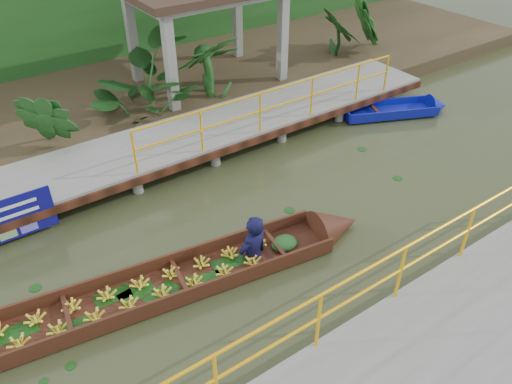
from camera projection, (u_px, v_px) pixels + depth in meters
ground at (243, 240)px, 9.74m from camera, size 80.00×80.00×0.00m
land_strip at (101, 96)px, 14.62m from camera, size 30.00×8.00×0.45m
far_dock at (163, 146)px, 11.76m from camera, size 16.00×2.06×1.66m
near_dock at (461, 355)px, 7.23m from camera, size 18.00×2.40×1.73m
foliage_backdrop at (61, 14)px, 15.26m from camera, size 30.00×0.80×4.00m
vendor_boat at (149, 284)px, 8.41m from camera, size 9.40×2.24×2.23m
moored_blue_boat at (413, 109)px, 14.16m from camera, size 3.12×1.94×0.73m
tropical_plants at (203, 71)px, 13.62m from camera, size 14.24×1.24×1.54m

